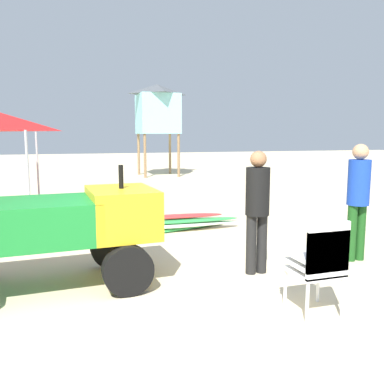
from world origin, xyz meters
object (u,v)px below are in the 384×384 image
Objects in this scene: utility_cart at (56,225)px; stacked_plastic_chairs at (320,259)px; lifeguard_near_center at (257,204)px; lifeguard_tower at (158,109)px; surfboard_pile at (180,223)px; lifeguard_near_left at (358,194)px.

stacked_plastic_chairs is at bearing -32.69° from utility_cart.
lifeguard_tower is at bearing 82.43° from lifeguard_near_center.
lifeguard_near_left reaches higher than surfboard_pile.
lifeguard_near_left is (1.99, -2.64, 0.85)m from surfboard_pile.
surfboard_pile is (-0.32, 4.10, -0.44)m from stacked_plastic_chairs.
lifeguard_near_left is at bearing 2.20° from lifeguard_near_center.
utility_cart is 1.09× the size of surfboard_pile.
stacked_plastic_chairs is at bearing -138.91° from lifeguard_near_left.
lifeguard_near_center reaches higher than utility_cart.
stacked_plastic_chairs is 0.58× the size of lifeguard_near_left.
lifeguard_near_left reaches higher than stacked_plastic_chairs.
lifeguard_tower reaches higher than lifeguard_near_left.
lifeguard_near_center is (-1.69, -0.06, -0.05)m from lifeguard_near_left.
lifeguard_near_center is at bearing -177.80° from lifeguard_near_left.
lifeguard_near_center is (-0.02, 1.39, 0.35)m from stacked_plastic_chairs.
utility_cart is 0.62× the size of lifeguard_tower.
stacked_plastic_chairs is 15.49m from lifeguard_tower.
utility_cart is 1.56× the size of lifeguard_near_center.
lifeguard_tower is at bearing 83.17° from stacked_plastic_chairs.
lifeguard_tower is at bearing 89.39° from lifeguard_near_left.
utility_cart is 1.49× the size of lifeguard_near_left.
utility_cart reaches higher than surfboard_pile.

